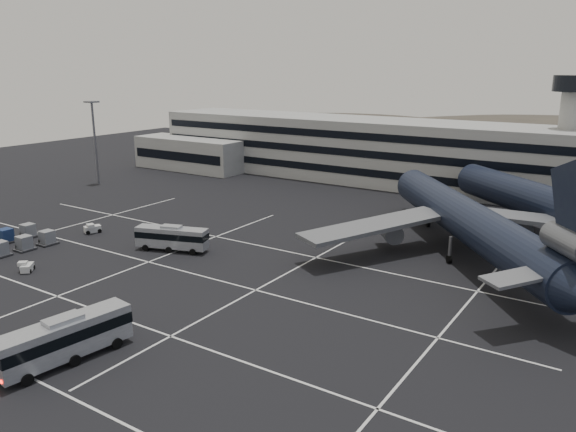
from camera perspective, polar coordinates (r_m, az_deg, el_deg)
The scene contains 11 objects.
ground at distance 71.56m, azimuth -13.03°, elevation -6.36°, with size 260.00×260.00×0.00m, color black.
lane_markings at distance 71.38m, azimuth -12.08°, elevation -6.36°, with size 90.00×55.62×0.01m.
terminal at distance 129.01m, azimuth 9.21°, elevation 6.46°, with size 125.00×26.00×24.00m.
hills at distance 220.91m, azimuth 24.74°, elevation 3.76°, with size 352.00×180.00×44.00m.
lightpole_left at distance 132.22m, azimuth -19.10°, elevation 8.18°, with size 2.40×2.40×18.28m.
trijet_main at distance 79.61m, azimuth 18.03°, elevation -0.57°, with size 41.33×47.93×18.08m.
trijet_far at distance 91.31m, azimuth 26.41°, elevation 0.64°, with size 46.09×43.17×18.08m.
bus_near at distance 54.55m, azimuth -21.71°, elevation -11.36°, with size 4.45×12.32×4.26m.
bus_far at distance 81.73m, azimuth -11.71°, elevation -2.09°, with size 10.73×5.65×3.71m.
tug_a at distance 94.14m, azimuth -19.29°, elevation -1.21°, with size 2.34×2.82×1.57m.
tug_b at distance 79.68m, azimuth -24.98°, elevation -4.74°, with size 2.36×2.44×1.37m.
Camera 1 is at (49.02, -45.47, 25.52)m, focal length 35.00 mm.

